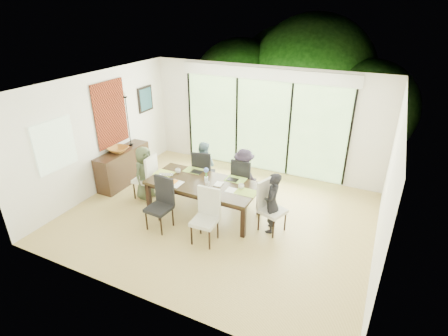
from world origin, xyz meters
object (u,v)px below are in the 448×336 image
at_px(table_top, 203,184).
at_px(chair_near_left, 158,205).
at_px(cup_b, 207,184).
at_px(person_far_left, 203,167).
at_px(chair_far_right, 244,179).
at_px(bowl, 118,150).
at_px(chair_left_end, 144,176).
at_px(chair_right_end, 273,207).
at_px(chair_near_right, 204,218).
at_px(cup_c, 241,186).
at_px(laptop, 165,176).
at_px(sideboard, 124,166).
at_px(person_left_end, 145,173).
at_px(vase, 206,179).
at_px(cup_a, 178,171).
at_px(person_right_end, 272,203).
at_px(chair_far_left, 204,170).
at_px(person_far_right, 244,175).

distance_m(table_top, chair_near_left, 1.02).
bearing_deg(cup_b, person_far_left, 122.83).
relative_size(chair_far_right, bowl, 2.32).
bearing_deg(chair_far_right, chair_left_end, 21.20).
height_order(table_top, chair_right_end, chair_right_end).
relative_size(table_top, chair_near_right, 2.18).
height_order(cup_b, cup_c, cup_c).
bearing_deg(chair_left_end, cup_c, 88.10).
height_order(laptop, sideboard, sideboard).
xyz_separation_m(chair_near_left, cup_b, (0.65, 0.77, 0.23)).
height_order(person_left_end, cup_c, person_left_end).
relative_size(table_top, vase, 20.00).
bearing_deg(cup_c, chair_left_end, -177.51).
distance_m(cup_a, sideboard, 1.75).
bearing_deg(chair_left_end, person_left_end, 85.61).
bearing_deg(chair_right_end, person_right_end, 110.42).
distance_m(person_right_end, cup_c, 0.70).
relative_size(vase, cup_a, 0.97).
height_order(chair_left_end, cup_b, chair_left_end).
relative_size(person_right_end, laptop, 3.91).
xyz_separation_m(person_left_end, cup_a, (0.78, 0.15, 0.14)).
relative_size(person_far_left, laptop, 3.91).
distance_m(chair_far_left, laptop, 1.05).
xyz_separation_m(table_top, chair_far_left, (-0.45, 0.85, -0.16)).
height_order(chair_right_end, chair_near_left, same).
relative_size(chair_left_end, cup_a, 8.87).
bearing_deg(table_top, chair_far_right, 57.09).
distance_m(chair_right_end, person_left_end, 2.98).
relative_size(chair_left_end, chair_near_right, 1.00).
distance_m(chair_far_right, chair_near_left, 2.02).
bearing_deg(person_far_left, chair_near_right, 116.05).
relative_size(chair_right_end, cup_a, 8.87).
distance_m(chair_left_end, person_right_end, 2.98).
distance_m(chair_near_left, sideboard, 2.27).
relative_size(person_left_end, cup_c, 10.40).
distance_m(chair_far_right, person_far_left, 1.00).
xyz_separation_m(chair_far_left, bowl, (-1.96, -0.59, 0.38)).
xyz_separation_m(person_far_left, cup_a, (-0.25, -0.68, 0.14)).
height_order(table_top, sideboard, sideboard).
relative_size(cup_a, cup_c, 1.00).
bearing_deg(sideboard, chair_right_end, -5.25).
bearing_deg(person_left_end, bowl, 75.92).
bearing_deg(cup_b, person_far_right, 66.73).
xyz_separation_m(chair_far_left, cup_c, (1.25, -0.75, 0.23)).
height_order(cup_a, cup_c, same).
xyz_separation_m(chair_right_end, sideboard, (-3.91, 0.36, -0.10)).
distance_m(vase, sideboard, 2.50).
relative_size(person_left_end, person_right_end, 1.00).
xyz_separation_m(chair_far_right, sideboard, (-2.96, -0.49, -0.10)).
distance_m(chair_near_right, person_far_left, 1.95).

